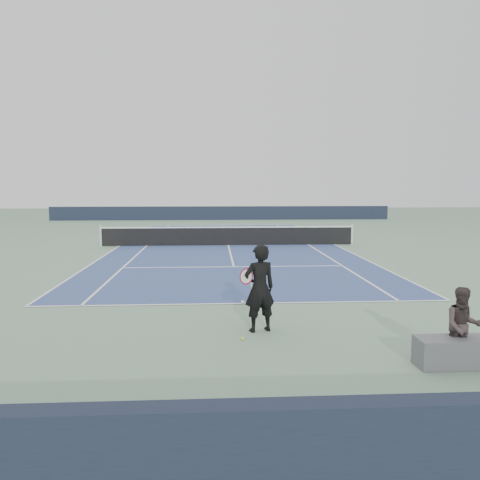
{
  "coord_description": "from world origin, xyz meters",
  "views": [
    {
      "loc": [
        -0.76,
        -23.63,
        3.04
      ],
      "look_at": [
        0.19,
        -7.08,
        1.1
      ],
      "focal_mm": 35.0,
      "sensor_mm": 36.0,
      "label": 1
    }
  ],
  "objects": [
    {
      "name": "ground",
      "position": [
        0.0,
        0.0,
        0.0
      ],
      "size": [
        80.0,
        80.0,
        0.0
      ],
      "primitive_type": "plane",
      "color": "gray"
    },
    {
      "name": "tennis_player",
      "position": [
        0.19,
        -14.16,
        0.92
      ],
      "size": [
        0.85,
        0.67,
        1.84
      ],
      "color": "black",
      "rests_on": "ground"
    },
    {
      "name": "spectator_bench",
      "position": [
        3.41,
        -16.25,
        0.49
      ],
      "size": [
        1.6,
        0.82,
        1.35
      ],
      "color": "#55555A",
      "rests_on": "ground"
    },
    {
      "name": "court_surface",
      "position": [
        0.0,
        0.0,
        0.01
      ],
      "size": [
        10.97,
        23.77,
        0.01
      ],
      "primitive_type": "cube",
      "color": "#354A7F",
      "rests_on": "ground"
    },
    {
      "name": "windscreen_far",
      "position": [
        0.0,
        17.88,
        0.6
      ],
      "size": [
        30.0,
        0.25,
        1.2
      ],
      "primitive_type": "cube",
      "color": "black",
      "rests_on": "ground"
    },
    {
      "name": "windscreen_near",
      "position": [
        0.0,
        -19.88,
        0.6
      ],
      "size": [
        30.0,
        0.25,
        1.2
      ],
      "primitive_type": "cube",
      "color": "black",
      "rests_on": "ground"
    },
    {
      "name": "tennis_ball",
      "position": [
        -0.19,
        -14.71,
        0.03
      ],
      "size": [
        0.06,
        0.06,
        0.06
      ],
      "primitive_type": "sphere",
      "color": "yellow",
      "rests_on": "ground"
    },
    {
      "name": "tennis_net",
      "position": [
        0.0,
        0.0,
        0.5
      ],
      "size": [
        12.9,
        0.1,
        1.07
      ],
      "color": "silver",
      "rests_on": "ground"
    }
  ]
}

